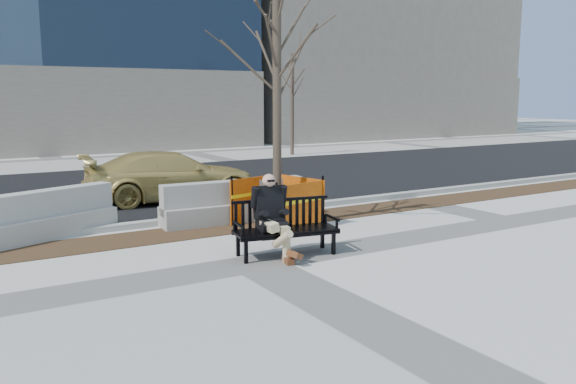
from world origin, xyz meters
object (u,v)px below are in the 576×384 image
at_px(seated_man, 271,256).
at_px(tree_fence, 277,226).
at_px(bench, 286,255).
at_px(jersey_barrier_right, 235,222).
at_px(sedan, 172,201).
at_px(jersey_barrier_left, 34,241).

bearing_deg(seated_man, tree_fence, 67.69).
relative_size(bench, jersey_barrier_right, 0.56).
height_order(bench, seated_man, seated_man).
bearing_deg(seated_man, jersey_barrier_right, 86.90).
bearing_deg(sedan, jersey_barrier_right, -169.38).
bearing_deg(sedan, tree_fence, -162.33).
distance_m(tree_fence, jersey_barrier_left, 4.70).
height_order(sedan, jersey_barrier_left, sedan).
xyz_separation_m(bench, jersey_barrier_right, (0.42, 2.87, 0.00)).
height_order(sedan, jersey_barrier_right, sedan).
xyz_separation_m(bench, jersey_barrier_left, (-3.52, 3.30, 0.00)).
bearing_deg(jersey_barrier_right, bench, -95.54).
bearing_deg(bench, seated_man, 169.25).
distance_m(sedan, jersey_barrier_right, 3.19).
bearing_deg(tree_fence, bench, -116.25).
relative_size(tree_fence, jersey_barrier_left, 1.63).
bearing_deg(jersey_barrier_left, tree_fence, -37.38).
relative_size(seated_man, jersey_barrier_right, 0.44).
height_order(tree_fence, sedan, tree_fence).
bearing_deg(jersey_barrier_right, seated_man, -100.56).
xyz_separation_m(sedan, jersey_barrier_right, (0.25, -3.18, 0.00)).
bearing_deg(jersey_barrier_right, tree_fence, -53.09).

